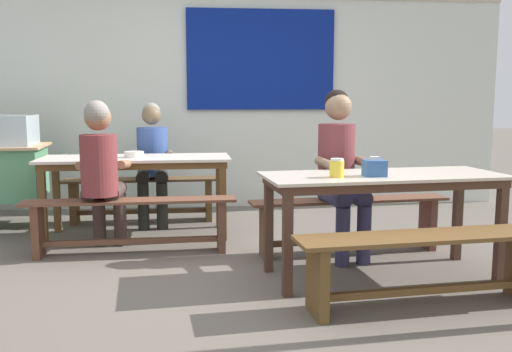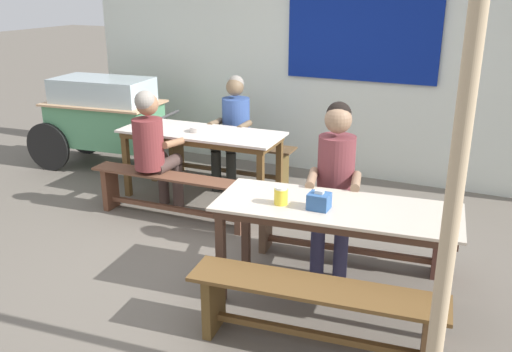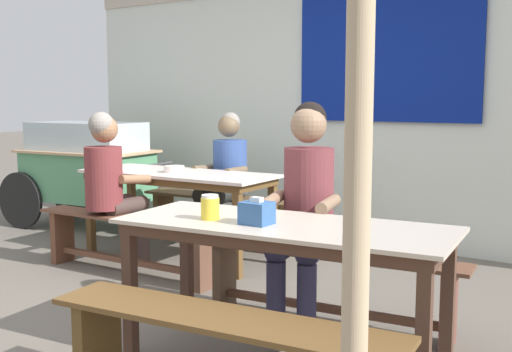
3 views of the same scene
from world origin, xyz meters
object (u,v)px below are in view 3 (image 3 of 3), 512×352
tissue_box (257,213)px  person_left_back_turned (111,180)px  person_center_facing (225,172)px  wooden_support_post (358,150)px  dining_table_near (284,238)px  condiment_jar (210,207)px  bench_far_back (220,212)px  bench_near_front (221,350)px  bench_far_front (128,237)px  bench_near_back (327,278)px  person_right_near_table (305,201)px  food_cart (85,164)px  dining_table_far (178,181)px  soup_bowl (174,169)px

tissue_box → person_left_back_turned: bearing=155.5°
person_center_facing → wooden_support_post: (2.59, -2.82, 0.51)m
dining_table_near → wooden_support_post: (0.81, -0.92, 0.54)m
condiment_jar → bench_far_back: bearing=126.0°
bench_near_front → condiment_jar: 0.82m
condiment_jar → wooden_support_post: (1.18, -0.79, 0.40)m
bench_far_front → person_center_facing: (0.07, 1.16, 0.40)m
bench_far_front → wooden_support_post: (2.67, -1.66, 0.91)m
person_left_back_turned → person_center_facing: 1.14m
bench_far_front → bench_near_front: 2.35m
bench_near_front → dining_table_near: bearing=96.4°
bench_near_back → person_right_near_table: 0.49m
condiment_jar → dining_table_near: bearing=19.6°
bench_near_back → person_center_facing: person_center_facing is taller
person_right_near_table → tissue_box: person_right_near_table is taller
bench_far_front → bench_near_front: same height
bench_far_back → person_center_facing: person_center_facing is taller
bench_near_front → person_center_facing: person_center_facing is taller
food_cart → person_right_near_table: size_ratio=1.35×
tissue_box → bench_far_back: bearing=130.9°
dining_table_far → person_left_back_turned: size_ratio=1.38×
bench_near_back → person_center_facing: (-1.71, 1.29, 0.40)m
dining_table_near → bench_near_back: size_ratio=1.05×
dining_table_near → person_right_near_table: size_ratio=1.31×
bench_far_back → food_cart: food_cart is taller
food_cart → bench_near_back: bearing=-18.9°
bench_near_front → food_cart: size_ratio=0.90×
bench_far_front → person_right_near_table: 1.75m
dining_table_far → tissue_box: (1.78, -1.46, 0.14)m
dining_table_far → person_center_facing: bearing=79.9°
bench_far_back → soup_bowl: soup_bowl is taller
bench_far_front → tissue_box: tissue_box is taller
bench_near_front → person_center_facing: size_ratio=1.31×
condiment_jar → wooden_support_post: size_ratio=0.05×
person_right_near_table → condiment_jar: person_right_near_table is taller
bench_near_back → soup_bowl: (-1.82, 0.72, 0.47)m
bench_far_back → person_center_facing: 0.42m
tissue_box → soup_bowl: bearing=141.4°
person_right_near_table → bench_near_back: bearing=35.6°
dining_table_near → bench_near_front: dining_table_near is taller
dining_table_far → bench_far_back: dining_table_far is taller
dining_table_far → bench_near_front: dining_table_far is taller
bench_near_front → food_cart: bearing=146.1°
dining_table_near → person_left_back_turned: bearing=158.9°
person_right_near_table → dining_table_near: bearing=-71.7°
bench_near_front → person_center_facing: 3.15m
food_cart → soup_bowl: size_ratio=10.25×
dining_table_far → soup_bowl: size_ratio=9.84×
condiment_jar → food_cart: bearing=148.6°
soup_bowl → wooden_support_post: 3.55m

